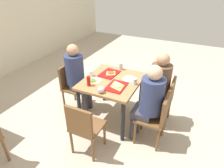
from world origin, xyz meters
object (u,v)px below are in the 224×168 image
(paper_plate_center, at_px, (94,81))
(foil_bundle, at_px, (101,90))
(person_in_brown_jacket, at_px, (158,83))
(person_in_red, at_px, (149,99))
(tray_red_near, at_px, (116,86))
(pizza_slice_c, at_px, (92,80))
(chair_far_side, at_px, (72,84))
(chair_left_end, at_px, (84,126))
(soda_can, at_px, (121,66))
(chair_near_left, at_px, (157,116))
(condiment_bottle, at_px, (89,81))
(pizza_slice_b, at_px, (111,73))
(tray_red_far, at_px, (109,74))
(main_table, at_px, (112,86))
(chair_near_right, at_px, (164,98))
(plastic_cup_b, at_px, (135,81))
(plastic_cup_a, at_px, (91,73))
(pizza_slice_a, at_px, (117,85))
(person_far_side, at_px, (77,73))
(paper_plate_near_edge, at_px, (129,79))

(paper_plate_center, distance_m, foil_bundle, 0.38)
(person_in_brown_jacket, bearing_deg, person_in_red, 180.00)
(tray_red_near, height_order, pizza_slice_c, pizza_slice_c)
(chair_far_side, relative_size, chair_left_end, 1.00)
(paper_plate_center, relative_size, soda_can, 1.80)
(chair_near_left, bearing_deg, pizza_slice_c, 86.41)
(chair_near_left, xyz_separation_m, condiment_bottle, (-0.07, 1.06, 0.35))
(pizza_slice_b, height_order, foil_bundle, foil_bundle)
(tray_red_far, bearing_deg, tray_red_near, -140.13)
(chair_far_side, relative_size, tray_red_near, 2.33)
(chair_near_left, height_order, pizza_slice_b, chair_near_left)
(chair_left_end, distance_m, condiment_bottle, 0.70)
(main_table, distance_m, person_in_brown_jacket, 0.73)
(main_table, distance_m, chair_near_right, 0.87)
(person_in_red, xyz_separation_m, paper_plate_center, (0.10, 0.92, 0.03))
(tray_red_near, bearing_deg, pizza_slice_c, 90.64)
(main_table, xyz_separation_m, tray_red_near, (-0.17, -0.15, 0.12))
(main_table, xyz_separation_m, plastic_cup_b, (0.02, -0.37, 0.16))
(plastic_cup_b, bearing_deg, tray_red_far, 73.83)
(tray_red_far, xyz_separation_m, plastic_cup_a, (-0.19, 0.24, 0.04))
(chair_far_side, height_order, person_in_red, person_in_red)
(person_in_brown_jacket, distance_m, pizza_slice_a, 0.66)
(tray_red_near, bearing_deg, chair_far_side, 80.10)
(pizza_slice_c, height_order, soda_can, soda_can)
(pizza_slice_b, bearing_deg, pizza_slice_c, 155.82)
(tray_red_near, distance_m, plastic_cup_b, 0.30)
(chair_left_end, height_order, pizza_slice_b, chair_left_end)
(chair_far_side, xyz_separation_m, person_far_side, (-0.00, -0.14, 0.25))
(chair_far_side, distance_m, pizza_slice_b, 0.79)
(person_far_side, bearing_deg, person_in_red, -100.11)
(person_far_side, bearing_deg, soda_can, -57.93)
(chair_near_right, bearing_deg, plastic_cup_b, 115.94)
(pizza_slice_b, bearing_deg, plastic_cup_b, -108.07)
(person_in_red, height_order, pizza_slice_c, person_in_red)
(person_far_side, relative_size, pizza_slice_a, 4.43)
(condiment_bottle, bearing_deg, chair_far_side, 61.46)
(tray_red_near, distance_m, paper_plate_center, 0.39)
(plastic_cup_a, bearing_deg, person_in_red, -101.73)
(chair_near_right, distance_m, tray_red_far, 1.00)
(main_table, xyz_separation_m, chair_near_left, (-0.24, -0.82, -0.16))
(paper_plate_near_edge, distance_m, plastic_cup_b, 0.18)
(tray_red_far, xyz_separation_m, paper_plate_center, (-0.32, 0.11, -0.00))
(chair_far_side, relative_size, pizza_slice_a, 2.98)
(pizza_slice_a, bearing_deg, soda_can, 17.85)
(pizza_slice_b, relative_size, foil_bundle, 1.96)
(plastic_cup_b, bearing_deg, pizza_slice_b, 71.93)
(foil_bundle, bearing_deg, pizza_slice_a, -29.10)
(chair_near_left, height_order, paper_plate_center, chair_near_left)
(paper_plate_near_edge, xyz_separation_m, pizza_slice_c, (-0.32, 0.51, 0.01))
(person_in_red, height_order, plastic_cup_b, person_in_red)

